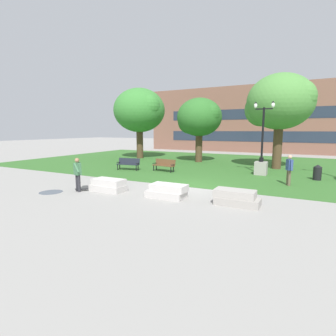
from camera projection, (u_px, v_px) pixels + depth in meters
name	position (u px, v px, depth m)	size (l,w,h in m)	color
ground_plane	(189.00, 187.00, 14.30)	(140.00, 140.00, 0.00)	gray
grass_lawn	(233.00, 165.00, 23.07)	(40.00, 20.00, 0.02)	#336628
concrete_block_center	(108.00, 185.00, 13.31)	(1.80, 0.90, 0.64)	#BCB7B2
concrete_block_left	(167.00, 191.00, 12.03)	(1.87, 0.90, 0.64)	#BCB7B2
concrete_block_right	(236.00, 198.00, 10.86)	(1.85, 0.90, 0.64)	#9E9991
person_skateboarder	(78.00, 173.00, 13.13)	(0.96, 0.79, 1.71)	#28282D
skateboard	(85.00, 189.00, 13.47)	(0.82, 0.90, 0.14)	black
puddle	(51.00, 192.00, 13.14)	(1.12, 1.12, 0.01)	#47515B
park_bench_near_left	(128.00, 163.00, 20.23)	(1.86, 0.78, 0.90)	#1E232D
park_bench_near_right	(164.00, 164.00, 19.52)	(1.86, 0.78, 0.90)	brown
lamp_post_right	(261.00, 160.00, 18.01)	(1.32, 0.80, 4.97)	gray
tree_near_left	(279.00, 103.00, 20.25)	(5.27, 5.02, 7.36)	#4C3823
tree_far_right	(199.00, 118.00, 24.83)	(4.44, 4.23, 6.06)	#4C3823
tree_far_left	(139.00, 111.00, 28.16)	(5.76, 5.48, 7.48)	#4C3823
trash_bin	(317.00, 172.00, 16.15)	(0.49, 0.49, 0.96)	black
person_bystander_near_lawn	(289.00, 168.00, 14.51)	(0.40, 0.74, 1.71)	brown
building_facade_distant	(245.00, 119.00, 36.05)	(28.85, 1.03, 9.08)	brown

